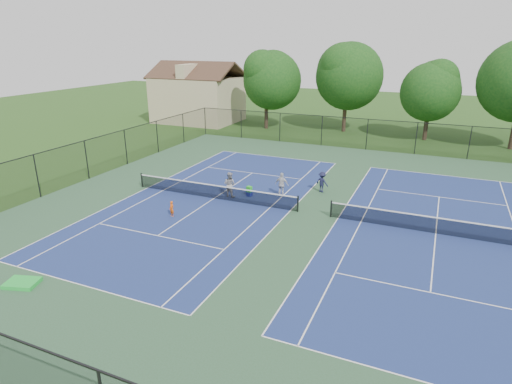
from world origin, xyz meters
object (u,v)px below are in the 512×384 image
at_px(tree_back_b, 347,73).
at_px(ball_crate, 249,194).
at_px(clapboard_house, 198,97).
at_px(child_player, 172,209).
at_px(tree_back_c, 431,88).
at_px(ball_hopper, 249,189).
at_px(bystander_a, 282,185).
at_px(bystander_b, 322,182).
at_px(instructor, 230,184).
at_px(tree_back_a, 267,77).

bearing_deg(tree_back_b, ball_crate, -92.34).
height_order(clapboard_house, child_player, clapboard_house).
relative_size(tree_back_b, child_player, 10.33).
relative_size(child_player, ball_crate, 2.66).
distance_m(tree_back_c, ball_hopper, 26.12).
bearing_deg(tree_back_c, bystander_a, -109.34).
bearing_deg(ball_crate, child_player, -118.96).
distance_m(bystander_b, ball_hopper, 5.18).
xyz_separation_m(child_player, instructor, (1.65, 4.53, 0.38)).
height_order(tree_back_b, ball_hopper, tree_back_b).
relative_size(tree_back_c, bystander_a, 5.03).
distance_m(tree_back_c, bystander_b, 22.08).
relative_size(tree_back_b, clapboard_house, 0.93).
relative_size(tree_back_a, instructor, 5.27).
bearing_deg(child_player, bystander_b, 69.39).
bearing_deg(tree_back_b, bystander_a, -87.51).
distance_m(tree_back_b, bystander_a, 24.41).
bearing_deg(ball_crate, tree_back_a, 109.47).
distance_m(tree_back_a, child_player, 28.75).
bearing_deg(ball_crate, clapboard_house, 127.32).
xyz_separation_m(ball_crate, ball_hopper, (0.00, 0.00, 0.35)).
height_order(bystander_b, ball_crate, bystander_b).
xyz_separation_m(tree_back_c, bystander_b, (-5.65, -20.81, -4.74)).
xyz_separation_m(tree_back_a, bystander_b, (12.35, -19.81, -5.30)).
xyz_separation_m(tree_back_c, ball_hopper, (-10.01, -23.60, -4.98)).
bearing_deg(tree_back_a, bystander_b, -58.07).
distance_m(clapboard_house, ball_hopper, 29.79).
height_order(tree_back_a, clapboard_house, tree_back_a).
height_order(tree_back_a, tree_back_c, tree_back_a).
height_order(tree_back_b, bystander_a, tree_back_b).
height_order(tree_back_b, child_player, tree_back_b).
relative_size(child_player, bystander_a, 0.58).
height_order(tree_back_c, child_player, tree_back_c).
bearing_deg(child_player, tree_back_a, 122.13).
relative_size(instructor, ball_hopper, 4.39).
xyz_separation_m(instructor, bystander_a, (3.23, 1.50, -0.03)).
relative_size(clapboard_house, ball_hopper, 27.31).
relative_size(bystander_a, bystander_b, 1.13).
bearing_deg(clapboard_house, instructor, -55.23).
xyz_separation_m(child_player, ball_hopper, (2.84, 5.13, 0.02)).
height_order(tree_back_c, clapboard_house, tree_back_c).
distance_m(child_player, instructor, 4.84).
height_order(clapboard_house, ball_crate, clapboard_house).
relative_size(tree_back_a, ball_hopper, 23.14).
relative_size(tree_back_b, ball_crate, 27.46).
relative_size(tree_back_a, tree_back_b, 0.91).
bearing_deg(child_player, instructor, 91.65).
relative_size(tree_back_c, ball_hopper, 21.23).
height_order(tree_back_a, instructor, tree_back_a).
relative_size(instructor, ball_crate, 4.76).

